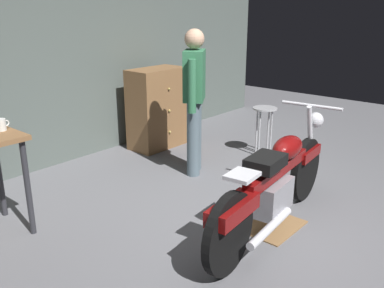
# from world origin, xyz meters

# --- Properties ---
(ground_plane) EXTENTS (12.00, 12.00, 0.00)m
(ground_plane) POSITION_xyz_m (0.00, 0.00, 0.00)
(ground_plane) COLOR slate
(back_wall) EXTENTS (8.00, 0.12, 3.10)m
(back_wall) POSITION_xyz_m (0.00, 2.80, 1.55)
(back_wall) COLOR #56605B
(back_wall) RESTS_ON ground_plane
(motorcycle) EXTENTS (2.19, 0.63, 1.00)m
(motorcycle) POSITION_xyz_m (0.18, -0.14, 0.45)
(motorcycle) COLOR black
(motorcycle) RESTS_ON ground_plane
(person_standing) EXTENTS (0.49, 0.40, 1.67)m
(person_standing) POSITION_xyz_m (0.76, 1.27, 0.93)
(person_standing) COLOR slate
(person_standing) RESTS_ON ground_plane
(shop_stool) EXTENTS (0.32, 0.32, 0.64)m
(shop_stool) POSITION_xyz_m (1.85, 0.99, 0.50)
(shop_stool) COLOR #B2B2B7
(shop_stool) RESTS_ON ground_plane
(wooden_dresser) EXTENTS (0.80, 0.47, 1.10)m
(wooden_dresser) POSITION_xyz_m (1.17, 2.30, 0.55)
(wooden_dresser) COLOR brown
(wooden_dresser) RESTS_ON ground_plane
(drip_tray) EXTENTS (0.56, 0.40, 0.01)m
(drip_tray) POSITION_xyz_m (0.21, -0.14, 0.01)
(drip_tray) COLOR olive
(drip_tray) RESTS_ON ground_plane
(mug_white_ceramic) EXTENTS (0.12, 0.08, 0.10)m
(mug_white_ceramic) POSITION_xyz_m (-1.30, 1.66, 0.95)
(mug_white_ceramic) COLOR white
(mug_white_ceramic) RESTS_ON workbench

